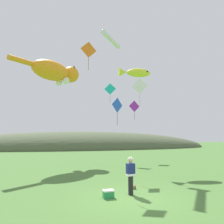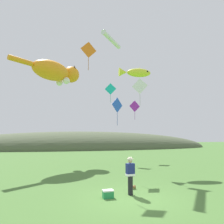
# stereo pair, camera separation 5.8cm
# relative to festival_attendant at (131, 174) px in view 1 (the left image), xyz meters

# --- Properties ---
(ground_plane) EXTENTS (120.00, 120.00, 0.00)m
(ground_plane) POSITION_rel_festival_attendant_xyz_m (-0.13, -0.45, -0.95)
(ground_plane) COLOR #477033
(distant_hill_ridge) EXTENTS (56.71, 13.68, 7.08)m
(distant_hill_ridge) POSITION_rel_festival_attendant_xyz_m (-0.13, 33.14, -0.95)
(distant_hill_ridge) COLOR #4C563D
(distant_hill_ridge) RESTS_ON ground
(festival_attendant) EXTENTS (0.46, 0.33, 1.77)m
(festival_attendant) POSITION_rel_festival_attendant_xyz_m (0.00, 0.00, 0.00)
(festival_attendant) COLOR black
(festival_attendant) RESTS_ON ground
(kite_spool) EXTENTS (0.17, 0.21, 0.21)m
(kite_spool) POSITION_rel_festival_attendant_xyz_m (0.48, 0.95, -0.85)
(kite_spool) COLOR olive
(kite_spool) RESTS_ON ground
(picnic_cooler) EXTENTS (0.51, 0.36, 0.36)m
(picnic_cooler) POSITION_rel_festival_attendant_xyz_m (-1.15, -0.24, -0.77)
(picnic_cooler) COLOR #268C4C
(picnic_cooler) RESTS_ON ground
(kite_giant_cat) EXTENTS (6.49, 5.47, 2.39)m
(kite_giant_cat) POSITION_rel_festival_attendant_xyz_m (-4.43, 11.74, 8.52)
(kite_giant_cat) COLOR orange
(kite_fish_windsock) EXTENTS (3.02, 1.05, 0.91)m
(kite_fish_windsock) POSITION_rel_festival_attendant_xyz_m (2.91, 7.43, 7.61)
(kite_fish_windsock) COLOR yellow
(kite_tube_streamer) EXTENTS (2.20, 2.65, 0.44)m
(kite_tube_streamer) POSITION_rel_festival_attendant_xyz_m (0.43, 6.31, 9.97)
(kite_tube_streamer) COLOR white
(kite_diamond_blue) EXTENTS (0.91, 0.63, 1.99)m
(kite_diamond_blue) POSITION_rel_festival_attendant_xyz_m (0.33, 3.93, 3.98)
(kite_diamond_blue) COLOR blue
(kite_diamond_violet) EXTENTS (1.35, 0.21, 2.27)m
(kite_diamond_violet) POSITION_rel_festival_attendant_xyz_m (4.51, 12.40, 5.21)
(kite_diamond_violet) COLOR purple
(kite_diamond_white) EXTENTS (1.04, 0.70, 2.14)m
(kite_diamond_white) POSITION_rel_festival_attendant_xyz_m (2.31, 4.68, 5.63)
(kite_diamond_white) COLOR white
(kite_diamond_orange) EXTENTS (1.14, 0.28, 2.06)m
(kite_diamond_orange) POSITION_rel_festival_attendant_xyz_m (-1.75, 3.77, 7.77)
(kite_diamond_orange) COLOR orange
(kite_diamond_teal) EXTENTS (1.27, 0.50, 2.25)m
(kite_diamond_teal) POSITION_rel_festival_attendant_xyz_m (1.64, 12.47, 7.14)
(kite_diamond_teal) COLOR #19BFBF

